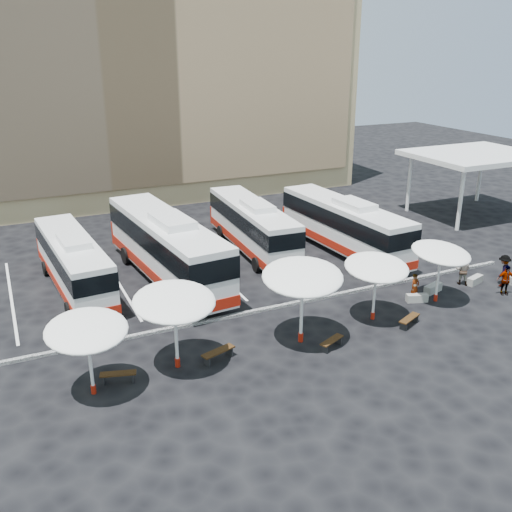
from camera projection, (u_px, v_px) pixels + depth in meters
name	position (u px, v px, depth m)	size (l,w,h in m)	color
ground	(263.00, 315.00, 30.24)	(120.00, 120.00, 0.00)	black
sandstone_building	(115.00, 54.00, 52.89)	(42.00, 18.25, 29.60)	tan
service_canopy	(475.00, 157.00, 46.49)	(10.00, 8.00, 5.20)	white
curb_divider	(259.00, 310.00, 30.63)	(34.00, 0.25, 0.15)	black
bay_lines	(210.00, 265.00, 37.03)	(24.15, 12.00, 0.01)	white
bus_0	(73.00, 261.00, 32.83)	(3.11, 11.06, 3.47)	white
bus_1	(166.00, 246.00, 34.15)	(4.02, 13.60, 4.25)	white
bus_2	(252.00, 225.00, 39.11)	(3.15, 11.65, 3.66)	white
bus_3	(344.00, 224.00, 38.92)	(3.31, 12.17, 3.82)	white
sunshade_0	(87.00, 330.00, 22.50)	(3.38, 3.42, 3.43)	white
sunshade_1	(174.00, 302.00, 24.35)	(3.69, 3.74, 3.75)	white
sunshade_2	(303.00, 277.00, 26.44)	(4.97, 5.00, 3.99)	white
sunshade_3	(377.00, 267.00, 28.85)	(3.96, 3.99, 3.42)	white
sunshade_4	(441.00, 253.00, 30.97)	(4.02, 4.05, 3.36)	white
wood_bench_0	(118.00, 375.00, 24.15)	(1.57, 0.82, 0.47)	black
wood_bench_1	(218.00, 353.00, 25.82)	(1.72, 0.93, 0.51)	black
wood_bench_2	(332.00, 342.00, 26.90)	(1.48, 0.94, 0.45)	black
wood_bench_3	(409.00, 319.00, 29.01)	(1.57, 1.00, 0.47)	black
conc_bench_0	(417.00, 298.00, 31.79)	(1.19, 0.40, 0.45)	gray
conc_bench_1	(433.00, 288.00, 32.98)	(1.29, 0.43, 0.48)	gray
conc_bench_2	(475.00, 280.00, 34.15)	(1.23, 0.41, 0.46)	gray
passenger_0	(415.00, 287.00, 31.86)	(0.56, 0.37, 1.54)	black
passenger_1	(463.00, 270.00, 33.90)	(0.87, 0.68, 1.79)	black
passenger_2	(506.00, 280.00, 32.49)	(1.03, 0.43, 1.76)	black
passenger_3	(503.00, 271.00, 33.61)	(1.25, 0.72, 1.93)	black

